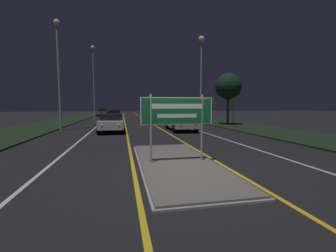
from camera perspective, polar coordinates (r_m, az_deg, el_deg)
ground_plane at (r=7.22m, az=3.38°, el=-10.83°), size 160.00×160.00×0.00m
median_island at (r=7.75m, az=2.27°, el=-9.40°), size 2.58×6.66×0.10m
verge_left at (r=27.86m, az=-27.63°, el=0.53°), size 5.00×100.00×0.08m
verge_right at (r=29.06m, az=11.30°, el=1.18°), size 5.00×100.00×0.08m
centre_line_yellow_left at (r=31.77m, az=-11.02°, el=1.45°), size 0.12×70.00×0.01m
centre_line_yellow_right at (r=31.94m, az=-5.70°, el=1.54°), size 0.12×70.00×0.01m
lane_line_white_left at (r=31.86m, az=-15.92°, el=1.36°), size 0.12×70.00×0.01m
lane_line_white_right at (r=32.33m, az=-0.90°, el=1.60°), size 0.12×70.00×0.01m
edge_line_white_left at (r=32.22m, az=-21.25°, el=1.25°), size 0.10×70.00×0.01m
edge_line_white_right at (r=33.02m, az=4.22°, el=1.66°), size 0.10×70.00×0.01m
highway_sign at (r=7.50m, az=2.32°, el=3.13°), size 2.45×0.07×2.27m
streetlight_left_near at (r=20.23m, az=-26.07°, el=14.25°), size 0.48×0.48×8.67m
streetlight_left_far at (r=38.62m, az=-18.43°, el=13.60°), size 0.64×0.64×11.46m
streetlight_right_near at (r=24.04m, az=8.45°, el=15.68°), size 0.64×0.64×9.05m
car_receding_0 at (r=17.91m, az=3.30°, el=1.07°), size 1.92×4.26×1.33m
car_receding_1 at (r=27.66m, az=-1.88°, el=2.58°), size 2.00×4.21×1.45m
car_receding_2 at (r=41.26m, az=-0.62°, el=3.32°), size 1.89×4.66×1.29m
car_receding_3 at (r=48.70m, az=-2.44°, el=3.66°), size 1.91×4.19×1.41m
car_approaching_0 at (r=17.55m, az=-14.14°, el=0.90°), size 1.89×4.08×1.37m
car_approaching_1 at (r=32.60m, az=-13.52°, el=2.81°), size 1.92×4.79×1.42m
car_approaching_2 at (r=45.92m, az=-16.34°, el=3.40°), size 1.84×4.58×1.49m
warning_sign at (r=24.48m, az=16.23°, el=3.96°), size 0.60×0.06×2.49m
roadside_palm_right at (r=23.85m, az=15.09°, el=9.66°), size 2.63×2.63×5.21m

